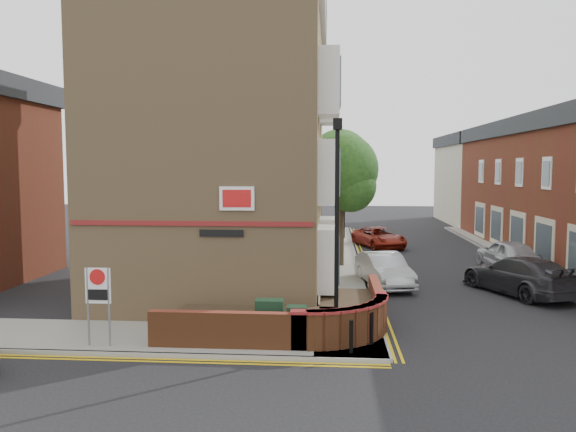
% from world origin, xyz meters
% --- Properties ---
extents(ground, '(120.00, 120.00, 0.00)m').
position_xyz_m(ground, '(0.00, 0.00, 0.00)').
color(ground, black).
rests_on(ground, ground).
extents(pavement_corner, '(13.00, 3.00, 0.12)m').
position_xyz_m(pavement_corner, '(-3.50, 1.50, 0.06)').
color(pavement_corner, gray).
rests_on(pavement_corner, ground).
extents(pavement_main, '(2.00, 32.00, 0.12)m').
position_xyz_m(pavement_main, '(2.00, 16.00, 0.06)').
color(pavement_main, gray).
rests_on(pavement_main, ground).
extents(pavement_far, '(4.00, 40.00, 0.12)m').
position_xyz_m(pavement_far, '(13.00, 13.00, 0.06)').
color(pavement_far, gray).
rests_on(pavement_far, ground).
extents(kerb_side, '(13.00, 0.15, 0.12)m').
position_xyz_m(kerb_side, '(-3.50, 0.00, 0.06)').
color(kerb_side, gray).
rests_on(kerb_side, ground).
extents(kerb_main_near, '(0.15, 32.00, 0.12)m').
position_xyz_m(kerb_main_near, '(3.00, 16.00, 0.06)').
color(kerb_main_near, gray).
rests_on(kerb_main_near, ground).
extents(kerb_main_far, '(0.15, 40.00, 0.12)m').
position_xyz_m(kerb_main_far, '(11.00, 13.00, 0.06)').
color(kerb_main_far, gray).
rests_on(kerb_main_far, ground).
extents(yellow_lines_side, '(13.00, 0.28, 0.01)m').
position_xyz_m(yellow_lines_side, '(-3.50, -0.25, 0.01)').
color(yellow_lines_side, gold).
rests_on(yellow_lines_side, ground).
extents(yellow_lines_main, '(0.28, 32.00, 0.01)m').
position_xyz_m(yellow_lines_main, '(3.25, 16.00, 0.01)').
color(yellow_lines_main, gold).
rests_on(yellow_lines_main, ground).
extents(corner_building, '(8.95, 10.40, 13.60)m').
position_xyz_m(corner_building, '(-2.84, 8.00, 6.23)').
color(corner_building, '#9B7B52').
rests_on(corner_building, ground).
extents(garden_wall, '(6.80, 6.00, 1.20)m').
position_xyz_m(garden_wall, '(0.00, 2.50, 0.00)').
color(garden_wall, brown).
rests_on(garden_wall, ground).
extents(lamppost, '(0.25, 0.50, 6.30)m').
position_xyz_m(lamppost, '(1.60, 1.20, 3.34)').
color(lamppost, black).
rests_on(lamppost, pavement_corner).
extents(utility_cabinet_large, '(0.80, 0.45, 1.20)m').
position_xyz_m(utility_cabinet_large, '(-0.30, 1.30, 0.72)').
color(utility_cabinet_large, '#15301E').
rests_on(utility_cabinet_large, pavement_corner).
extents(utility_cabinet_small, '(0.55, 0.40, 1.10)m').
position_xyz_m(utility_cabinet_small, '(0.50, 1.00, 0.67)').
color(utility_cabinet_small, '#15301E').
rests_on(utility_cabinet_small, pavement_corner).
extents(bollard_near, '(0.11, 0.11, 0.90)m').
position_xyz_m(bollard_near, '(2.00, 0.40, 0.57)').
color(bollard_near, black).
rests_on(bollard_near, pavement_corner).
extents(bollard_far, '(0.11, 0.11, 0.90)m').
position_xyz_m(bollard_far, '(2.60, 1.20, 0.57)').
color(bollard_far, black).
rests_on(bollard_far, pavement_corner).
extents(zone_sign, '(0.72, 0.07, 2.20)m').
position_xyz_m(zone_sign, '(-5.00, 0.50, 1.64)').
color(zone_sign, slate).
rests_on(zone_sign, pavement_corner).
extents(far_terrace, '(5.40, 30.40, 8.00)m').
position_xyz_m(far_terrace, '(14.50, 17.00, 4.04)').
color(far_terrace, brown).
rests_on(far_terrace, ground).
extents(far_terrace_cream, '(5.40, 12.40, 8.00)m').
position_xyz_m(far_terrace_cream, '(14.50, 38.00, 4.05)').
color(far_terrace_cream, beige).
rests_on(far_terrace_cream, ground).
extents(tree_near, '(3.64, 3.65, 6.70)m').
position_xyz_m(tree_near, '(2.00, 14.05, 4.70)').
color(tree_near, '#382B1E').
rests_on(tree_near, pavement_main).
extents(tree_mid, '(4.03, 4.03, 7.42)m').
position_xyz_m(tree_mid, '(2.00, 22.05, 5.20)').
color(tree_mid, '#382B1E').
rests_on(tree_mid, pavement_main).
extents(tree_far, '(3.81, 3.81, 7.00)m').
position_xyz_m(tree_far, '(2.00, 30.05, 4.91)').
color(tree_far, '#382B1E').
rests_on(tree_far, pavement_main).
extents(traffic_light_assembly, '(0.20, 0.16, 4.20)m').
position_xyz_m(traffic_light_assembly, '(2.40, 25.00, 2.78)').
color(traffic_light_assembly, black).
rests_on(traffic_light_assembly, pavement_main).
extents(silver_car_near, '(2.38, 4.52, 1.42)m').
position_xyz_m(silver_car_near, '(3.74, 9.60, 0.71)').
color(silver_car_near, '#999DA0').
rests_on(silver_car_near, ground).
extents(red_car_main, '(3.63, 5.06, 1.28)m').
position_xyz_m(red_car_main, '(4.52, 21.37, 0.64)').
color(red_car_main, maroon).
rests_on(red_car_main, ground).
extents(grey_car_far, '(4.06, 5.71, 1.54)m').
position_xyz_m(grey_car_far, '(9.00, 8.47, 0.77)').
color(grey_car_far, '#27272B').
rests_on(grey_car_far, ground).
extents(silver_car_far, '(2.34, 4.68, 1.53)m').
position_xyz_m(silver_car_far, '(10.24, 14.00, 0.77)').
color(silver_car_far, '#A7A8AF').
rests_on(silver_car_far, ground).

